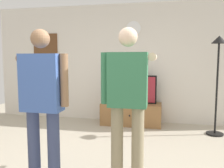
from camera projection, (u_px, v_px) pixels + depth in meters
The scene contains 8 objects.
back_wall at pixel (125, 63), 5.42m from camera, with size 6.40×0.10×2.70m, color silver.
tv_stand at pixel (131, 114), 5.15m from camera, with size 1.31×0.54×0.48m.
television at pixel (132, 89), 5.14m from camera, with size 1.09×0.07×0.62m.
wall_clock at pixel (134, 28), 5.23m from camera, with size 0.32×0.32×0.03m, color white.
framed_picture at pixel (46, 45), 5.72m from camera, with size 0.62×0.04×0.55m, color brown.
floor_lamp at pixel (218, 65), 4.34m from camera, with size 0.32×0.32×1.88m.
person_standing_nearer_lamp at pixel (43, 97), 2.63m from camera, with size 0.63×0.78×1.78m.
person_standing_nearer_couch at pixel (128, 97), 2.61m from camera, with size 0.61×0.78×1.79m.
Camera 1 is at (0.83, -2.43, 1.45)m, focal length 37.30 mm.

